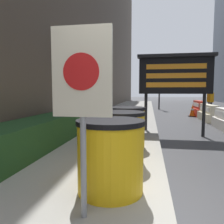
{
  "coord_description": "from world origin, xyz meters",
  "views": [
    {
      "loc": [
        -0.28,
        -2.2,
        1.43
      ],
      "look_at": [
        -1.95,
        7.53,
        0.51
      ],
      "focal_mm": 35.0,
      "sensor_mm": 36.0,
      "label": 1
    }
  ],
  "objects_px": {
    "barrel_drum_back": "(126,127)",
    "warning_sign": "(82,87)",
    "traffic_cone_near": "(217,113)",
    "traffic_cone_mid": "(192,110)",
    "pedestrian_worker": "(210,99)",
    "message_board": "(175,75)",
    "traffic_light_near_curb": "(160,75)",
    "barrel_drum_middle": "(120,137)",
    "jersey_barrier_red_striped": "(199,109)",
    "jersey_barrier_cream": "(208,114)",
    "barrel_drum_foreground": "(110,156)"
  },
  "relations": [
    {
      "from": "barrel_drum_middle",
      "to": "jersey_barrier_cream",
      "type": "height_order",
      "value": "barrel_drum_middle"
    },
    {
      "from": "traffic_cone_mid",
      "to": "jersey_barrier_red_striped",
      "type": "bearing_deg",
      "value": 37.15
    },
    {
      "from": "barrel_drum_back",
      "to": "jersey_barrier_cream",
      "type": "relative_size",
      "value": 0.43
    },
    {
      "from": "traffic_cone_near",
      "to": "barrel_drum_back",
      "type": "bearing_deg",
      "value": -118.98
    },
    {
      "from": "barrel_drum_foreground",
      "to": "jersey_barrier_cream",
      "type": "xyz_separation_m",
      "value": [
        3.35,
        8.66,
        -0.27
      ]
    },
    {
      "from": "barrel_drum_foreground",
      "to": "traffic_cone_mid",
      "type": "height_order",
      "value": "barrel_drum_foreground"
    },
    {
      "from": "message_board",
      "to": "traffic_light_near_curb",
      "type": "distance_m",
      "value": 10.76
    },
    {
      "from": "barrel_drum_middle",
      "to": "barrel_drum_back",
      "type": "height_order",
      "value": "same"
    },
    {
      "from": "jersey_barrier_red_striped",
      "to": "pedestrian_worker",
      "type": "bearing_deg",
      "value": 54.84
    },
    {
      "from": "barrel_drum_middle",
      "to": "traffic_cone_mid",
      "type": "bearing_deg",
      "value": 72.4
    },
    {
      "from": "barrel_drum_middle",
      "to": "traffic_cone_mid",
      "type": "height_order",
      "value": "barrel_drum_middle"
    },
    {
      "from": "barrel_drum_back",
      "to": "traffic_cone_mid",
      "type": "relative_size",
      "value": 1.25
    },
    {
      "from": "barrel_drum_back",
      "to": "warning_sign",
      "type": "height_order",
      "value": "warning_sign"
    },
    {
      "from": "barrel_drum_back",
      "to": "warning_sign",
      "type": "relative_size",
      "value": 0.49
    },
    {
      "from": "message_board",
      "to": "traffic_cone_mid",
      "type": "relative_size",
      "value": 3.54
    },
    {
      "from": "barrel_drum_foreground",
      "to": "traffic_cone_near",
      "type": "height_order",
      "value": "barrel_drum_foreground"
    },
    {
      "from": "warning_sign",
      "to": "jersey_barrier_red_striped",
      "type": "distance_m",
      "value": 11.99
    },
    {
      "from": "barrel_drum_foreground",
      "to": "barrel_drum_middle",
      "type": "distance_m",
      "value": 1.13
    },
    {
      "from": "barrel_drum_middle",
      "to": "warning_sign",
      "type": "height_order",
      "value": "warning_sign"
    },
    {
      "from": "warning_sign",
      "to": "traffic_light_near_curb",
      "type": "distance_m",
      "value": 16.1
    },
    {
      "from": "traffic_light_near_curb",
      "to": "pedestrian_worker",
      "type": "height_order",
      "value": "traffic_light_near_curb"
    },
    {
      "from": "pedestrian_worker",
      "to": "jersey_barrier_red_striped",
      "type": "bearing_deg",
      "value": 130.48
    },
    {
      "from": "barrel_drum_middle",
      "to": "barrel_drum_back",
      "type": "distance_m",
      "value": 1.13
    },
    {
      "from": "barrel_drum_middle",
      "to": "message_board",
      "type": "xyz_separation_m",
      "value": [
        1.3,
        3.49,
        1.33
      ]
    },
    {
      "from": "message_board",
      "to": "pedestrian_worker",
      "type": "xyz_separation_m",
      "value": [
        3.04,
        7.53,
        -1.02
      ]
    },
    {
      "from": "barrel_drum_foreground",
      "to": "traffic_cone_near",
      "type": "xyz_separation_m",
      "value": [
        4.03,
        9.59,
        -0.33
      ]
    },
    {
      "from": "warning_sign",
      "to": "message_board",
      "type": "relative_size",
      "value": 0.72
    },
    {
      "from": "message_board",
      "to": "traffic_cone_near",
      "type": "bearing_deg",
      "value": 61.01
    },
    {
      "from": "barrel_drum_back",
      "to": "traffic_cone_mid",
      "type": "bearing_deg",
      "value": 70.11
    },
    {
      "from": "traffic_cone_mid",
      "to": "pedestrian_worker",
      "type": "distance_m",
      "value": 2.25
    },
    {
      "from": "jersey_barrier_cream",
      "to": "pedestrian_worker",
      "type": "relative_size",
      "value": 1.33
    },
    {
      "from": "barrel_drum_middle",
      "to": "pedestrian_worker",
      "type": "relative_size",
      "value": 0.58
    },
    {
      "from": "jersey_barrier_cream",
      "to": "traffic_cone_mid",
      "type": "distance_m",
      "value": 1.86
    },
    {
      "from": "barrel_drum_foreground",
      "to": "barrel_drum_middle",
      "type": "bearing_deg",
      "value": 91.18
    },
    {
      "from": "barrel_drum_foreground",
      "to": "message_board",
      "type": "distance_m",
      "value": 4.98
    },
    {
      "from": "jersey_barrier_red_striped",
      "to": "traffic_cone_near",
      "type": "xyz_separation_m",
      "value": [
        0.67,
        -1.2,
        -0.1
      ]
    },
    {
      "from": "barrel_drum_back",
      "to": "traffic_cone_near",
      "type": "height_order",
      "value": "barrel_drum_back"
    },
    {
      "from": "traffic_cone_near",
      "to": "pedestrian_worker",
      "type": "height_order",
      "value": "pedestrian_worker"
    },
    {
      "from": "message_board",
      "to": "traffic_cone_near",
      "type": "height_order",
      "value": "message_board"
    },
    {
      "from": "traffic_cone_near",
      "to": "pedestrian_worker",
      "type": "xyz_separation_m",
      "value": [
        0.29,
        2.57,
        0.64
      ]
    },
    {
      "from": "barrel_drum_back",
      "to": "traffic_cone_near",
      "type": "distance_m",
      "value": 8.38
    },
    {
      "from": "traffic_cone_near",
      "to": "jersey_barrier_red_striped",
      "type": "bearing_deg",
      "value": 119.41
    },
    {
      "from": "warning_sign",
      "to": "traffic_cone_mid",
      "type": "height_order",
      "value": "warning_sign"
    },
    {
      "from": "barrel_drum_foreground",
      "to": "jersey_barrier_cream",
      "type": "relative_size",
      "value": 0.43
    },
    {
      "from": "jersey_barrier_cream",
      "to": "jersey_barrier_red_striped",
      "type": "relative_size",
      "value": 1.22
    },
    {
      "from": "jersey_barrier_red_striped",
      "to": "traffic_cone_near",
      "type": "relative_size",
      "value": 2.82
    },
    {
      "from": "message_board",
      "to": "barrel_drum_foreground",
      "type": "bearing_deg",
      "value": -105.45
    },
    {
      "from": "barrel_drum_middle",
      "to": "warning_sign",
      "type": "relative_size",
      "value": 0.49
    },
    {
      "from": "message_board",
      "to": "pedestrian_worker",
      "type": "bearing_deg",
      "value": 68.01
    },
    {
      "from": "barrel_drum_foreground",
      "to": "traffic_cone_near",
      "type": "distance_m",
      "value": 10.4
    }
  ]
}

